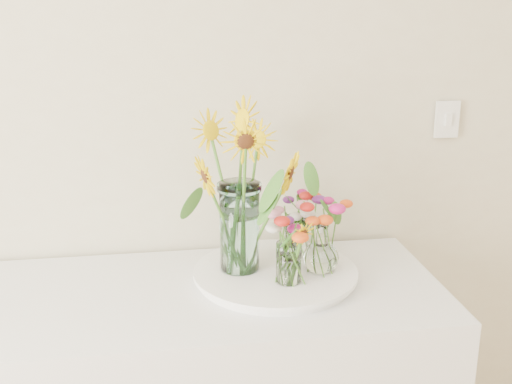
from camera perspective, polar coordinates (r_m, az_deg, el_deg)
tray at (r=1.86m, az=1.73°, el=-7.43°), size 0.45×0.45×0.02m
mason_jar at (r=1.82m, az=-1.47°, el=-3.16°), size 0.13×0.13×0.26m
sunflower_bouquet at (r=1.78m, az=-1.50°, el=0.24°), size 0.61×0.61×0.49m
small_vase_a at (r=1.76m, az=2.93°, el=-6.35°), size 0.08×0.08×0.12m
wildflower_posy_a at (r=1.75m, az=2.95°, el=-5.00°), size 0.21×0.21×0.21m
small_vase_b at (r=1.84m, az=5.81°, el=-4.96°), size 0.13×0.13×0.15m
wildflower_posy_b at (r=1.82m, az=5.86°, el=-3.65°), size 0.23×0.23×0.24m
small_vase_c at (r=1.94m, az=3.63°, el=-3.96°), size 0.08×0.08×0.13m
wildflower_posy_c at (r=1.93m, az=3.66°, el=-2.71°), size 0.19×0.19×0.22m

